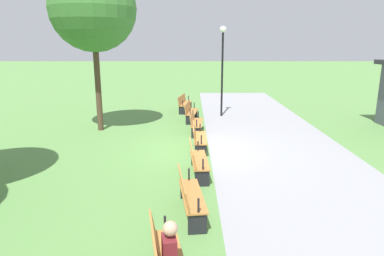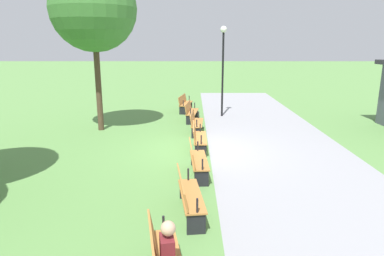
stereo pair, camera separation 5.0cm
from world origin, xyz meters
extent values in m
plane|color=#5B8C47|center=(0.00, 0.00, 0.00)|extent=(120.00, 120.00, 0.00)
cube|color=#939399|center=(0.00, 2.77, 0.00)|extent=(28.31, 4.90, 0.01)
cube|color=#B27538|center=(-6.95, -0.63, 0.45)|extent=(1.80, 0.75, 0.04)
cube|color=#B27538|center=(-6.99, -0.83, 0.69)|extent=(1.74, 0.42, 0.40)
cube|color=black|center=(-7.75, -0.48, 0.21)|extent=(0.13, 0.38, 0.43)
cylinder|color=black|center=(-7.75, -0.47, 0.61)|extent=(0.05, 0.05, 0.30)
cube|color=black|center=(-6.15, -0.78, 0.21)|extent=(0.13, 0.38, 0.43)
cylinder|color=black|center=(-6.15, -0.76, 0.61)|extent=(0.05, 0.05, 0.30)
cube|color=#B27538|center=(-4.65, -0.28, 0.45)|extent=(1.79, 0.65, 0.04)
cube|color=#B27538|center=(-4.67, -0.48, 0.69)|extent=(1.75, 0.32, 0.40)
cube|color=black|center=(-5.46, -0.18, 0.21)|extent=(0.10, 0.38, 0.43)
cylinder|color=black|center=(-5.45, -0.16, 0.61)|extent=(0.05, 0.05, 0.30)
cube|color=black|center=(-3.84, -0.38, 0.21)|extent=(0.10, 0.38, 0.43)
cylinder|color=black|center=(-3.84, -0.36, 0.61)|extent=(0.05, 0.05, 0.30)
cube|color=#B27538|center=(-2.33, -0.07, 0.45)|extent=(1.77, 0.54, 0.04)
cube|color=#B27538|center=(-2.34, -0.27, 0.69)|extent=(1.75, 0.21, 0.40)
cube|color=black|center=(-3.14, -0.02, 0.21)|extent=(0.08, 0.38, 0.43)
cylinder|color=black|center=(-3.14, 0.00, 0.61)|extent=(0.05, 0.05, 0.30)
cube|color=black|center=(-1.52, -0.12, 0.21)|extent=(0.08, 0.38, 0.43)
cylinder|color=black|center=(-1.51, -0.10, 0.61)|extent=(0.05, 0.05, 0.30)
cube|color=#B27538|center=(0.00, 0.00, 0.45)|extent=(1.75, 0.44, 0.04)
cube|color=#B27538|center=(0.00, -0.20, 0.69)|extent=(1.75, 0.10, 0.40)
cube|color=black|center=(-0.81, 0.00, 0.21)|extent=(0.06, 0.37, 0.43)
cylinder|color=black|center=(-0.81, 0.02, 0.61)|extent=(0.04, 0.04, 0.30)
cube|color=black|center=(0.81, 0.00, 0.21)|extent=(0.06, 0.37, 0.43)
cylinder|color=black|center=(0.81, 0.02, 0.61)|extent=(0.04, 0.04, 0.30)
cube|color=#B27538|center=(2.33, -0.07, 0.45)|extent=(1.77, 0.54, 0.04)
cube|color=#B27538|center=(2.34, -0.27, 0.69)|extent=(1.75, 0.21, 0.40)
cube|color=black|center=(1.52, -0.12, 0.21)|extent=(0.08, 0.38, 0.43)
cylinder|color=black|center=(1.51, -0.10, 0.61)|extent=(0.05, 0.05, 0.30)
cube|color=black|center=(3.14, -0.02, 0.21)|extent=(0.08, 0.38, 0.43)
cylinder|color=black|center=(3.14, 0.00, 0.61)|extent=(0.05, 0.05, 0.30)
cube|color=#B27538|center=(4.65, -0.28, 0.45)|extent=(1.79, 0.65, 0.04)
cube|color=#B27538|center=(4.67, -0.48, 0.69)|extent=(1.75, 0.32, 0.40)
cube|color=black|center=(3.84, -0.38, 0.21)|extent=(0.10, 0.38, 0.43)
cylinder|color=black|center=(3.84, -0.36, 0.61)|extent=(0.05, 0.05, 0.30)
cube|color=black|center=(5.46, -0.18, 0.21)|extent=(0.10, 0.38, 0.43)
cylinder|color=black|center=(5.45, -0.16, 0.61)|extent=(0.05, 0.05, 0.30)
cube|color=#B27538|center=(6.99, -0.83, 0.69)|extent=(1.74, 0.42, 0.40)
cube|color=black|center=(6.15, -0.78, 0.21)|extent=(0.13, 0.38, 0.43)
cylinder|color=black|center=(6.15, -0.76, 0.61)|extent=(0.05, 0.05, 0.30)
cube|color=maroon|center=(7.12, -0.62, 0.70)|extent=(0.35, 0.25, 0.50)
sphere|color=tan|center=(7.11, -0.60, 1.09)|extent=(0.22, 0.22, 0.22)
cylinder|color=#4C3828|center=(-2.90, -4.24, 1.95)|extent=(0.24, 0.24, 3.89)
sphere|color=#3D7533|center=(-2.90, -4.24, 5.03)|extent=(3.49, 3.49, 3.49)
cylinder|color=black|center=(-5.80, 1.24, 2.08)|extent=(0.10, 0.10, 4.17)
sphere|color=white|center=(-5.80, 1.24, 4.31)|extent=(0.32, 0.32, 0.32)
camera|label=1|loc=(11.52, -0.30, 3.67)|focal=32.06mm
camera|label=2|loc=(11.52, -0.25, 3.67)|focal=32.06mm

